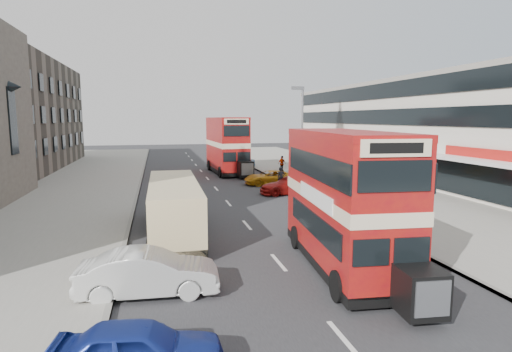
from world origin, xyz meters
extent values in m
plane|color=#28282B|center=(0.00, 0.00, 0.00)|extent=(160.00, 160.00, 0.00)
cube|color=#28282B|center=(0.00, 20.00, 0.01)|extent=(12.00, 90.00, 0.01)
cube|color=gray|center=(12.00, 20.00, 0.07)|extent=(12.00, 90.00, 0.15)
cube|color=gray|center=(-12.00, 20.00, 0.07)|extent=(12.00, 90.00, 0.15)
cube|color=gray|center=(-6.10, 20.00, 0.07)|extent=(0.20, 90.00, 0.16)
cube|color=gray|center=(6.10, 20.00, 0.07)|extent=(0.20, 90.00, 0.16)
cube|color=beige|center=(20.00, 22.00, 4.50)|extent=(8.00, 46.00, 9.00)
cube|color=black|center=(15.95, 22.00, 1.60)|extent=(0.10, 44.00, 2.40)
cube|color=gray|center=(20.00, 22.00, 9.10)|extent=(8.20, 46.20, 0.40)
cube|color=white|center=(15.10, 22.00, 3.00)|extent=(1.80, 44.00, 0.20)
cylinder|color=slate|center=(6.60, 18.00, 4.00)|extent=(0.16, 0.16, 8.00)
cube|color=slate|center=(6.20, 18.00, 8.00)|extent=(1.00, 0.20, 0.25)
cube|color=black|center=(2.25, 1.03, 0.35)|extent=(3.18, 8.12, 0.35)
cube|color=maroon|center=(2.25, 1.03, 1.54)|extent=(3.16, 8.12, 2.18)
cube|color=beige|center=(2.25, 1.03, 2.78)|extent=(3.20, 8.16, 0.45)
cube|color=maroon|center=(2.25, 1.03, 3.97)|extent=(3.16, 8.12, 2.08)
cube|color=maroon|center=(2.25, 1.03, 5.09)|extent=(3.18, 8.14, 0.25)
cube|color=black|center=(2.47, -3.57, 0.89)|extent=(1.29, 1.29, 1.29)
cube|color=black|center=(2.46, 29.57, 0.38)|extent=(3.23, 8.92, 0.38)
cube|color=maroon|center=(2.46, 29.57, 1.70)|extent=(3.21, 8.92, 2.42)
cube|color=beige|center=(2.46, 29.57, 3.07)|extent=(3.25, 8.96, 0.49)
cube|color=maroon|center=(2.46, 29.57, 4.39)|extent=(3.21, 8.92, 2.31)
cube|color=maroon|center=(2.46, 29.57, 5.63)|extent=(3.23, 8.94, 0.27)
cube|color=black|center=(3.42, 24.56, 0.99)|extent=(1.39, 1.39, 1.43)
cube|color=black|center=(-3.84, 7.16, 0.37)|extent=(2.40, 9.20, 0.37)
cube|color=beige|center=(-3.84, 7.16, 1.42)|extent=(2.38, 9.20, 2.39)
imported|color=navy|center=(-5.09, -4.38, 0.64)|extent=(3.92, 2.02, 1.28)
imported|color=silver|center=(-4.94, 0.03, 0.74)|extent=(4.57, 1.87, 1.48)
imported|color=#A11310|center=(5.16, 16.33, 0.69)|extent=(4.81, 2.12, 1.37)
imported|color=orange|center=(4.79, 21.06, 0.62)|extent=(4.51, 2.22, 1.23)
imported|color=#5B8AB7|center=(4.44, 33.66, 0.66)|extent=(3.90, 1.60, 1.32)
imported|color=gray|center=(8.39, 12.60, 1.03)|extent=(0.77, 0.67, 1.76)
imported|color=gray|center=(8.09, 28.33, 0.97)|extent=(1.05, 0.73, 1.65)
imported|color=gray|center=(4.61, 17.02, 0.49)|extent=(0.68, 1.88, 0.98)
imported|color=black|center=(4.61, 17.02, 1.17)|extent=(0.60, 0.40, 1.64)
camera|label=1|loc=(-4.54, -13.29, 5.68)|focal=29.30mm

